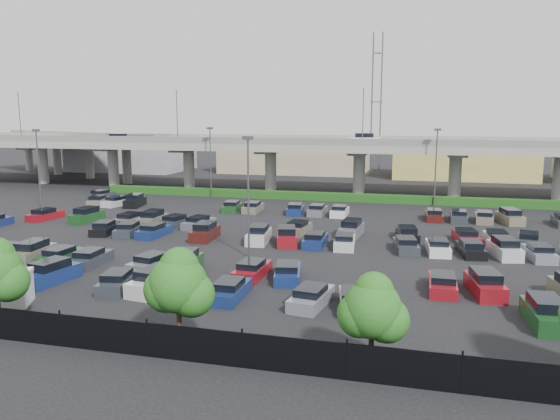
{
  "coord_description": "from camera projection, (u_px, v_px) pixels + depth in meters",
  "views": [
    {
      "loc": [
        13.83,
        -51.35,
        11.98
      ],
      "look_at": [
        -0.4,
        4.36,
        2.0
      ],
      "focal_mm": 35.0,
      "sensor_mm": 36.0,
      "label": 1
    }
  ],
  "objects": [
    {
      "name": "ground",
      "position": [
        273.0,
        237.0,
        54.44
      ],
      "size": [
        280.0,
        280.0,
        0.0
      ],
      "primitive_type": "plane",
      "color": "black"
    },
    {
      "name": "overpass",
      "position": [
        326.0,
        149.0,
        83.83
      ],
      "size": [
        150.0,
        13.0,
        15.8
      ],
      "color": "gray",
      "rests_on": "ground"
    },
    {
      "name": "on_ramp",
      "position": [
        74.0,
        142.0,
        107.07
      ],
      "size": [
        50.93,
        30.13,
        8.8
      ],
      "color": "gray",
      "rests_on": "ground"
    },
    {
      "name": "hedge",
      "position": [
        318.0,
        196.0,
        78.21
      ],
      "size": [
        66.0,
        1.6,
        1.1
      ],
      "primitive_type": "cube",
      "color": "#163B11",
      "rests_on": "ground"
    },
    {
      "name": "fence",
      "position": [
        129.0,
        338.0,
        27.57
      ],
      "size": [
        70.0,
        0.1,
        2.0
      ],
      "color": "black",
      "rests_on": "ground"
    },
    {
      "name": "tree_row",
      "position": [
        154.0,
        280.0,
        28.34
      ],
      "size": [
        65.07,
        3.66,
        5.94
      ],
      "color": "#332316",
      "rests_on": "ground"
    },
    {
      "name": "parked_cars",
      "position": [
        264.0,
        241.0,
        49.92
      ],
      "size": [
        62.88,
        41.64,
        1.67
      ],
      "color": "#1A4A1F",
      "rests_on": "ground"
    },
    {
      "name": "light_poles",
      "position": [
        239.0,
        172.0,
        56.29
      ],
      "size": [
        66.9,
        48.38,
        10.3
      ],
      "color": "#49494E",
      "rests_on": "ground"
    },
    {
      "name": "distant_buildings",
      "position": [
        412.0,
        157.0,
        109.78
      ],
      "size": [
        138.0,
        24.0,
        9.0
      ],
      "color": "slate",
      "rests_on": "ground"
    },
    {
      "name": "comm_tower",
      "position": [
        376.0,
        99.0,
        121.43
      ],
      "size": [
        2.4,
        2.4,
        30.0
      ],
      "color": "#49494E",
      "rests_on": "ground"
    }
  ]
}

